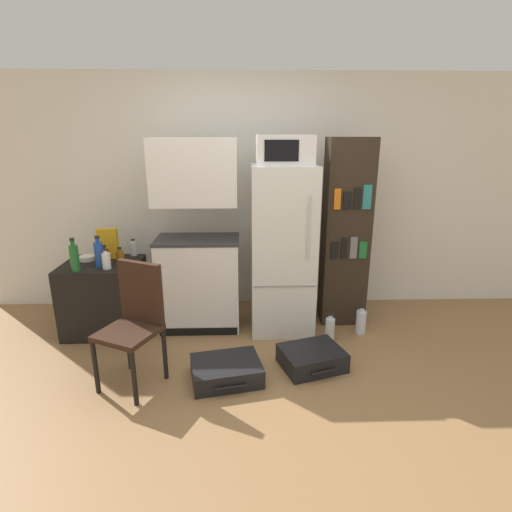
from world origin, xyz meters
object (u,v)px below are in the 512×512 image
object	(u,v)px
bottle_green_tall	(74,257)
bottle_milk_white	(106,260)
refrigerator	(282,250)
bookshelf	(346,234)
cereal_box	(108,244)
side_table	(105,297)
bottle_amber_beer	(120,257)
microwave	(284,150)
water_bottle_middle	(330,329)
chair	(135,315)
kitchen_hutch	(198,245)
water_bottle_front	(361,321)
bottle_ketchup_red	(105,255)
bowl	(87,258)
bottle_blue_soda	(99,254)
suitcase_large_flat	(226,371)
bottle_clear_short	(134,249)
suitcase_small_flat	(312,358)

from	to	relation	value
bottle_green_tall	bottle_milk_white	bearing A→B (deg)	13.99
refrigerator	bookshelf	xyz separation A→B (m)	(0.65, 0.14, 0.12)
bookshelf	cereal_box	xyz separation A→B (m)	(-2.37, 0.02, -0.08)
side_table	bottle_amber_beer	distance (m)	0.47
refrigerator	bottle_green_tall	size ratio (longest dim) A/B	5.26
side_table	microwave	bearing A→B (deg)	0.32
water_bottle_middle	refrigerator	bearing A→B (deg)	143.75
microwave	chair	distance (m)	1.92
kitchen_hutch	microwave	bearing A→B (deg)	-4.01
microwave	refrigerator	bearing A→B (deg)	73.86
chair	water_bottle_front	xyz separation A→B (m)	(1.99, 0.72, -0.44)
bottle_ketchup_red	water_bottle_middle	size ratio (longest dim) A/B	0.60
water_bottle_front	water_bottle_middle	xyz separation A→B (m)	(-0.34, -0.15, -0.00)
bookshelf	bottle_ketchup_red	bearing A→B (deg)	-176.62
bowl	water_bottle_front	world-z (taller)	bowl
bottle_blue_soda	bottle_amber_beer	distance (m)	0.19
bowl	cereal_box	xyz separation A→B (m)	(0.20, 0.07, 0.13)
microwave	bottle_ketchup_red	bearing A→B (deg)	179.90
bottle_green_tall	suitcase_large_flat	world-z (taller)	bottle_green_tall
microwave	water_bottle_middle	bearing A→B (deg)	-36.10
bottle_milk_white	bottle_ketchup_red	bearing A→B (deg)	111.44
bottle_milk_white	cereal_box	bearing A→B (deg)	104.03
bottle_milk_white	bottle_blue_soda	distance (m)	0.11
cereal_box	water_bottle_middle	world-z (taller)	cereal_box
bowl	water_bottle_front	distance (m)	2.78
bottle_clear_short	bottle_amber_beer	size ratio (longest dim) A/B	1.04
side_table	kitchen_hutch	world-z (taller)	kitchen_hutch
bowl	bottle_green_tall	bearing A→B (deg)	-86.17
side_table	bottle_ketchup_red	bearing A→B (deg)	15.59
bookshelf	bottle_ketchup_red	xyz separation A→B (m)	(-2.36, -0.14, -0.16)
chair	suitcase_large_flat	bearing A→B (deg)	23.06
microwave	bottle_ketchup_red	size ratio (longest dim) A/B	2.92
bottle_milk_white	suitcase_small_flat	xyz separation A→B (m)	(1.84, -0.58, -0.70)
kitchen_hutch	suitcase_large_flat	world-z (taller)	kitchen_hutch
suitcase_small_flat	water_bottle_front	distance (m)	0.83
cereal_box	suitcase_small_flat	distance (m)	2.26
bookshelf	bottle_milk_white	distance (m)	2.32
refrigerator	microwave	bearing A→B (deg)	-106.14
refrigerator	bookshelf	world-z (taller)	bookshelf
bowl	bottle_ketchup_red	bearing A→B (deg)	-23.04
bottle_ketchup_red	water_bottle_middle	distance (m)	2.27
chair	bottle_clear_short	bearing A→B (deg)	129.78
side_table	bottle_milk_white	world-z (taller)	bottle_milk_white
cereal_box	water_bottle_middle	distance (m)	2.33
side_table	bottle_clear_short	distance (m)	0.56
water_bottle_front	chair	bearing A→B (deg)	-159.98
microwave	water_bottle_front	world-z (taller)	microwave
side_table	kitchen_hutch	distance (m)	1.06
bottle_green_tall	bottle_blue_soda	bearing A→B (deg)	35.04
side_table	suitcase_small_flat	size ratio (longest dim) A/B	1.21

